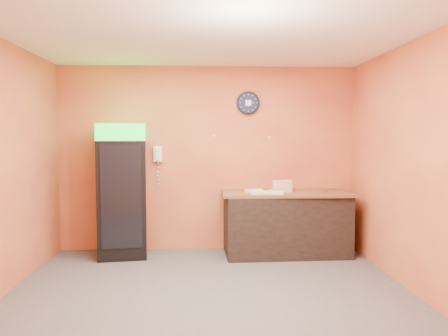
{
  "coord_description": "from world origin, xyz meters",
  "views": [
    {
      "loc": [
        -0.08,
        -4.68,
        1.72
      ],
      "look_at": [
        0.18,
        0.6,
        1.35
      ],
      "focal_mm": 35.0,
      "sensor_mm": 36.0,
      "label": 1
    }
  ],
  "objects": [
    {
      "name": "floor",
      "position": [
        0.0,
        0.0,
        0.0
      ],
      "size": [
        4.5,
        4.5,
        0.0
      ],
      "primitive_type": "plane",
      "color": "#47474C",
      "rests_on": "ground"
    },
    {
      "name": "back_wall",
      "position": [
        0.0,
        2.0,
        1.4
      ],
      "size": [
        4.5,
        0.02,
        2.8
      ],
      "primitive_type": "cube",
      "color": "orange",
      "rests_on": "floor"
    },
    {
      "name": "right_wall",
      "position": [
        2.25,
        0.0,
        1.4
      ],
      "size": [
        0.02,
        4.0,
        2.8
      ],
      "primitive_type": "cube",
      "color": "orange",
      "rests_on": "floor"
    },
    {
      "name": "ceiling",
      "position": [
        0.0,
        0.0,
        2.8
      ],
      "size": [
        4.5,
        4.0,
        0.02
      ],
      "primitive_type": "cube",
      "color": "white",
      "rests_on": "back_wall"
    },
    {
      "name": "beverage_cooler",
      "position": [
        -1.24,
        1.61,
        0.94
      ],
      "size": [
        0.75,
        0.76,
        1.92
      ],
      "rotation": [
        0.0,
        0.0,
        0.13
      ],
      "color": "black",
      "rests_on": "floor"
    },
    {
      "name": "prep_counter",
      "position": [
        1.15,
        1.61,
        0.44
      ],
      "size": [
        1.8,
        0.85,
        0.89
      ],
      "primitive_type": "cube",
      "rotation": [
        0.0,
        0.0,
        0.03
      ],
      "color": "black",
      "rests_on": "floor"
    },
    {
      "name": "wall_clock",
      "position": [
        0.62,
        1.97,
        2.25
      ],
      "size": [
        0.35,
        0.06,
        0.35
      ],
      "color": "black",
      "rests_on": "back_wall"
    },
    {
      "name": "wall_phone",
      "position": [
        -0.75,
        1.95,
        1.47
      ],
      "size": [
        0.13,
        0.11,
        0.23
      ],
      "color": "white",
      "rests_on": "back_wall"
    },
    {
      "name": "butcher_paper",
      "position": [
        1.15,
        1.61,
        0.91
      ],
      "size": [
        1.88,
        0.85,
        0.04
      ],
      "primitive_type": "cube",
      "rotation": [
        0.0,
        0.0,
        -0.01
      ],
      "color": "brown",
      "rests_on": "prep_counter"
    },
    {
      "name": "sub_roll_stack",
      "position": [
        1.08,
        1.56,
        1.02
      ],
      "size": [
        0.29,
        0.17,
        0.17
      ],
      "rotation": [
        0.0,
        0.0,
        0.29
      ],
      "color": "beige",
      "rests_on": "butcher_paper"
    },
    {
      "name": "wrapped_sandwich_left",
      "position": [
        0.74,
        1.37,
        0.95
      ],
      "size": [
        0.3,
        0.16,
        0.04
      ],
      "primitive_type": "cube",
      "rotation": [
        0.0,
        0.0,
        0.18
      ],
      "color": "white",
      "rests_on": "butcher_paper"
    },
    {
      "name": "wrapped_sandwich_mid",
      "position": [
        0.94,
        1.38,
        0.95
      ],
      "size": [
        0.29,
        0.22,
        0.04
      ],
      "primitive_type": "cube",
      "rotation": [
        0.0,
        0.0,
        -0.45
      ],
      "color": "white",
      "rests_on": "butcher_paper"
    },
    {
      "name": "wrapped_sandwich_right",
      "position": [
        0.67,
        1.63,
        0.95
      ],
      "size": [
        0.28,
        0.15,
        0.04
      ],
      "primitive_type": "cube",
      "rotation": [
        0.0,
        0.0,
        0.2
      ],
      "color": "white",
      "rests_on": "butcher_paper"
    },
    {
      "name": "kitchen_tool",
      "position": [
        1.09,
        1.77,
        0.96
      ],
      "size": [
        0.07,
        0.07,
        0.07
      ],
      "primitive_type": "cylinder",
      "color": "silver",
      "rests_on": "butcher_paper"
    }
  ]
}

